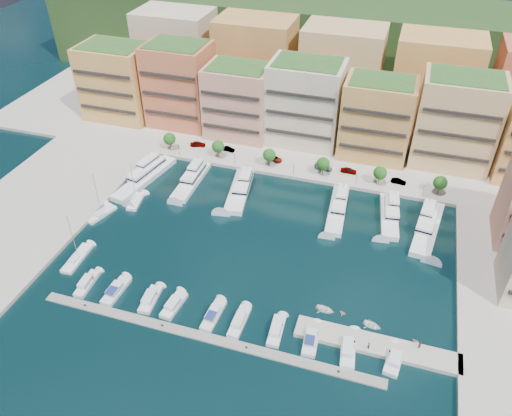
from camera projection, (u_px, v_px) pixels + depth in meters
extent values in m
plane|color=black|center=(262.00, 245.00, 121.14)|extent=(400.00, 400.00, 0.00)
cube|color=#9E998E|center=(315.00, 129.00, 168.29)|extent=(220.00, 64.00, 2.00)
cube|color=#9E998E|center=(26.00, 217.00, 129.92)|extent=(34.00, 76.00, 2.00)
cube|color=#173515|center=(340.00, 76.00, 204.79)|extent=(240.00, 40.00, 58.00)
cube|color=gray|center=(204.00, 337.00, 99.05)|extent=(72.00, 2.20, 0.35)
cube|color=#9E998E|center=(376.00, 347.00, 97.22)|extent=(32.00, 5.00, 2.00)
cube|color=gold|center=(118.00, 83.00, 167.14)|extent=(22.00, 16.00, 24.00)
cube|color=black|center=(104.00, 92.00, 160.87)|extent=(20.24, 0.50, 0.90)
cube|color=#2E5421|center=(111.00, 46.00, 159.65)|extent=(19.36, 14.08, 0.80)
cube|color=#CC6A44|center=(180.00, 85.00, 162.78)|extent=(20.00, 16.00, 26.00)
cube|color=black|center=(169.00, 96.00, 156.51)|extent=(18.40, 0.50, 0.90)
cube|color=#2E5421|center=(176.00, 45.00, 154.69)|extent=(17.60, 14.08, 0.80)
cube|color=tan|center=(239.00, 102.00, 157.43)|extent=(20.00, 15.00, 22.00)
cube|color=black|center=(230.00, 112.00, 151.54)|extent=(18.40, 0.50, 0.90)
cube|color=#2E5421|center=(238.00, 67.00, 150.55)|extent=(17.60, 13.20, 0.80)
cube|color=beige|center=(305.00, 104.00, 153.02)|extent=(22.00, 16.00, 25.00)
cube|color=black|center=(299.00, 115.00, 146.74)|extent=(20.24, 0.50, 0.90)
cube|color=#2E5421|center=(308.00, 63.00, 145.23)|extent=(19.36, 14.08, 0.80)
cube|color=#E3A755|center=(376.00, 119.00, 146.83)|extent=(20.00, 15.00, 23.00)
cube|color=black|center=(373.00, 131.00, 140.93)|extent=(18.40, 0.50, 0.90)
cube|color=#2E5421|center=(383.00, 81.00, 139.64)|extent=(17.60, 13.20, 0.80)
cube|color=tan|center=(456.00, 122.00, 142.17)|extent=(22.00, 16.00, 26.00)
cube|color=black|center=(456.00, 136.00, 135.89)|extent=(20.24, 0.50, 0.90)
cube|color=#2E5421|center=(468.00, 77.00, 134.08)|extent=(19.36, 14.08, 0.80)
cube|color=beige|center=(177.00, 53.00, 180.94)|extent=(26.00, 18.00, 30.00)
cube|color=#E3A755|center=(256.00, 62.00, 173.75)|extent=(26.00, 18.00, 30.00)
cube|color=tan|center=(341.00, 72.00, 166.56)|extent=(26.00, 18.00, 30.00)
cube|color=gold|center=(434.00, 83.00, 159.37)|extent=(26.00, 18.00, 30.00)
cylinder|color=#473323|center=(170.00, 145.00, 154.70)|extent=(0.24, 0.24, 3.00)
sphere|color=#184C15|center=(170.00, 139.00, 153.34)|extent=(3.80, 3.80, 3.80)
cylinder|color=#473323|center=(218.00, 153.00, 150.86)|extent=(0.24, 0.24, 3.00)
sphere|color=#184C15|center=(218.00, 147.00, 149.50)|extent=(3.80, 3.80, 3.80)
cylinder|color=#473323|center=(269.00, 161.00, 147.03)|extent=(0.24, 0.24, 3.00)
sphere|color=#184C15|center=(269.00, 155.00, 145.67)|extent=(3.80, 3.80, 3.80)
cylinder|color=#473323|center=(323.00, 170.00, 143.19)|extent=(0.24, 0.24, 3.00)
sphere|color=#184C15|center=(323.00, 164.00, 141.83)|extent=(3.80, 3.80, 3.80)
cylinder|color=#473323|center=(379.00, 180.00, 139.36)|extent=(0.24, 0.24, 3.00)
sphere|color=#184C15|center=(380.00, 173.00, 138.00)|extent=(3.80, 3.80, 3.80)
cylinder|color=#473323|center=(438.00, 190.00, 135.52)|extent=(0.24, 0.24, 3.00)
sphere|color=#184C15|center=(440.00, 183.00, 134.16)|extent=(3.80, 3.80, 3.80)
cylinder|color=black|center=(179.00, 149.00, 151.69)|extent=(0.10, 0.10, 4.00)
sphere|color=#FFF2CC|center=(178.00, 143.00, 150.45)|extent=(0.30, 0.30, 0.30)
cylinder|color=black|center=(235.00, 159.00, 147.37)|extent=(0.10, 0.10, 4.00)
sphere|color=#FFF2CC|center=(234.00, 153.00, 146.14)|extent=(0.30, 0.30, 0.30)
cylinder|color=black|center=(294.00, 168.00, 143.06)|extent=(0.10, 0.10, 4.00)
sphere|color=#FFF2CC|center=(294.00, 162.00, 141.82)|extent=(0.30, 0.30, 0.30)
cylinder|color=black|center=(356.00, 179.00, 138.74)|extent=(0.10, 0.10, 4.00)
sphere|color=#FFF2CC|center=(357.00, 173.00, 137.51)|extent=(0.30, 0.30, 0.30)
cylinder|color=black|center=(423.00, 190.00, 134.43)|extent=(0.10, 0.10, 4.00)
sphere|color=#FFF2CC|center=(425.00, 184.00, 133.19)|extent=(0.30, 0.30, 0.30)
cube|color=white|center=(145.00, 180.00, 143.24)|extent=(8.99, 25.11, 2.30)
cube|color=white|center=(148.00, 169.00, 143.88)|extent=(6.13, 14.03, 1.80)
cube|color=black|center=(148.00, 169.00, 143.88)|extent=(6.20, 14.10, 0.55)
cube|color=white|center=(150.00, 161.00, 144.42)|extent=(4.01, 7.78, 1.40)
cylinder|color=#B2B2B7|center=(152.00, 154.00, 144.58)|extent=(0.14, 0.14, 1.80)
cube|color=white|center=(191.00, 183.00, 142.03)|extent=(4.87, 19.56, 2.30)
cube|color=white|center=(193.00, 173.00, 142.27)|extent=(3.92, 10.77, 1.80)
cube|color=black|center=(193.00, 173.00, 142.27)|extent=(3.98, 10.83, 0.55)
cube|color=white|center=(195.00, 165.00, 142.49)|extent=(2.84, 5.89, 1.40)
cylinder|color=#B2B2B7|center=(196.00, 159.00, 142.41)|extent=(0.14, 0.14, 1.80)
cube|color=black|center=(191.00, 184.00, 142.30)|extent=(4.92, 19.61, 0.35)
cube|color=white|center=(239.00, 192.00, 138.19)|extent=(7.95, 20.86, 2.30)
cube|color=white|center=(242.00, 182.00, 138.50)|extent=(5.69, 11.67, 1.80)
cube|color=black|center=(242.00, 182.00, 138.50)|extent=(5.76, 11.74, 0.55)
cube|color=white|center=(243.00, 174.00, 138.77)|extent=(3.86, 6.48, 1.40)
cylinder|color=#B2B2B7|center=(245.00, 167.00, 138.73)|extent=(0.14, 0.14, 1.80)
cube|color=white|center=(337.00, 211.00, 131.34)|extent=(5.57, 21.31, 2.30)
cube|color=white|center=(339.00, 200.00, 131.70)|extent=(4.21, 11.79, 1.80)
cube|color=black|center=(339.00, 200.00, 131.70)|extent=(4.27, 11.85, 0.55)
cube|color=white|center=(341.00, 192.00, 132.02)|extent=(2.94, 6.47, 1.40)
cylinder|color=#B2B2B7|center=(343.00, 184.00, 132.02)|extent=(0.14, 0.14, 1.80)
cube|color=black|center=(337.00, 213.00, 131.61)|extent=(5.63, 21.36, 0.35)
cube|color=white|center=(389.00, 217.00, 129.20)|extent=(6.49, 18.76, 2.30)
cube|color=white|center=(391.00, 207.00, 129.36)|extent=(4.70, 10.46, 1.80)
cube|color=black|center=(391.00, 207.00, 129.36)|extent=(4.77, 10.52, 0.55)
cube|color=white|center=(392.00, 199.00, 129.51)|extent=(3.21, 5.78, 1.40)
cylinder|color=#B2B2B7|center=(394.00, 192.00, 129.38)|extent=(0.14, 0.14, 1.80)
cube|color=white|center=(427.00, 230.00, 125.17)|extent=(7.86, 23.30, 2.30)
cube|color=white|center=(429.00, 218.00, 125.67)|extent=(5.63, 12.99, 1.80)
cube|color=black|center=(429.00, 218.00, 125.67)|extent=(5.70, 13.05, 0.55)
cube|color=white|center=(431.00, 209.00, 126.09)|extent=(3.81, 7.18, 1.40)
cylinder|color=#B2B2B7|center=(432.00, 201.00, 126.17)|extent=(0.14, 0.14, 1.80)
cube|color=silver|center=(88.00, 284.00, 110.25)|extent=(2.88, 8.21, 1.40)
cube|color=silver|center=(85.00, 281.00, 109.16)|extent=(2.08, 3.99, 1.10)
cube|color=black|center=(90.00, 277.00, 110.54)|extent=(1.69, 0.21, 0.55)
cube|color=silver|center=(116.00, 292.00, 108.53)|extent=(3.08, 8.52, 1.40)
cube|color=silver|center=(114.00, 289.00, 107.42)|extent=(2.31, 4.12, 1.10)
cube|color=black|center=(118.00, 284.00, 108.85)|extent=(1.99, 0.17, 0.55)
cube|color=navy|center=(111.00, 290.00, 106.23)|extent=(2.03, 2.60, 0.12)
cube|color=silver|center=(151.00, 300.00, 106.55)|extent=(3.26, 7.85, 1.40)
cube|color=silver|center=(149.00, 297.00, 105.47)|extent=(2.36, 3.83, 1.10)
cube|color=black|center=(152.00, 293.00, 106.79)|extent=(1.91, 0.25, 0.55)
cube|color=silver|center=(174.00, 306.00, 105.23)|extent=(3.39, 7.77, 1.40)
cube|color=silver|center=(173.00, 303.00, 104.16)|extent=(2.43, 3.80, 1.10)
cube|color=black|center=(176.00, 299.00, 105.46)|extent=(1.95, 0.28, 0.55)
cube|color=silver|center=(214.00, 316.00, 103.08)|extent=(2.90, 8.54, 1.40)
cube|color=silver|center=(212.00, 313.00, 101.98)|extent=(2.16, 4.13, 1.10)
cube|color=black|center=(216.00, 308.00, 103.41)|extent=(1.84, 0.18, 0.55)
cube|color=navy|center=(210.00, 315.00, 100.78)|extent=(1.89, 2.61, 0.12)
cube|color=silver|center=(239.00, 322.00, 101.72)|extent=(2.61, 8.51, 1.40)
cube|color=silver|center=(239.00, 320.00, 100.61)|extent=(1.99, 4.10, 1.10)
cube|color=black|center=(241.00, 314.00, 102.05)|extent=(1.77, 0.13, 0.55)
cube|color=silver|center=(276.00, 332.00, 99.85)|extent=(2.99, 7.88, 1.40)
cube|color=silver|center=(276.00, 329.00, 98.77)|extent=(2.19, 3.83, 1.10)
cube|color=black|center=(278.00, 324.00, 100.09)|extent=(1.81, 0.21, 0.55)
cube|color=silver|center=(311.00, 340.00, 98.14)|extent=(3.23, 8.13, 1.40)
cube|color=silver|center=(311.00, 338.00, 97.05)|extent=(2.37, 3.95, 1.10)
cube|color=black|center=(313.00, 332.00, 98.42)|extent=(1.97, 0.23, 0.55)
cube|color=navy|center=(310.00, 340.00, 95.90)|extent=(2.06, 2.51, 0.12)
cube|color=silver|center=(348.00, 349.00, 96.41)|extent=(3.80, 9.25, 1.40)
cube|color=silver|center=(348.00, 347.00, 95.28)|extent=(2.64, 4.54, 1.10)
cube|color=black|center=(349.00, 341.00, 96.80)|extent=(1.96, 0.34, 0.55)
cube|color=silver|center=(394.00, 361.00, 94.31)|extent=(3.63, 7.50, 1.40)
cube|color=silver|center=(395.00, 358.00, 93.26)|extent=(2.56, 3.70, 1.10)
cube|color=black|center=(395.00, 353.00, 94.50)|extent=(1.98, 0.35, 0.55)
cube|color=white|center=(101.00, 215.00, 130.40)|extent=(5.24, 9.08, 1.20)
cube|color=white|center=(99.00, 214.00, 129.20)|extent=(2.25, 2.56, 0.60)
cylinder|color=#B2B2B7|center=(97.00, 193.00, 126.75)|extent=(0.14, 0.14, 12.00)
cylinder|color=#B2B2B7|center=(97.00, 213.00, 128.45)|extent=(1.25, 3.74, 0.10)
cube|color=white|center=(136.00, 202.00, 134.79)|extent=(3.93, 8.04, 1.20)
cube|color=white|center=(134.00, 201.00, 133.66)|extent=(1.91, 2.16, 0.60)
cylinder|color=#B2B2B7|center=(133.00, 181.00, 131.10)|extent=(0.14, 0.14, 12.00)
cylinder|color=#B2B2B7|center=(133.00, 200.00, 132.94)|extent=(0.67, 3.43, 0.10)
cube|color=white|center=(77.00, 259.00, 116.88)|extent=(3.27, 10.15, 1.20)
cube|color=white|center=(74.00, 259.00, 115.57)|extent=(1.80, 2.58, 0.60)
cylinder|color=#B2B2B7|center=(72.00, 236.00, 113.27)|extent=(0.14, 0.14, 12.00)
cylinder|color=#B2B2B7|center=(72.00, 258.00, 114.77)|extent=(0.31, 4.51, 0.10)
imported|color=white|center=(372.00, 325.00, 100.95)|extent=(4.24, 3.49, 0.76)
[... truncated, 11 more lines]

